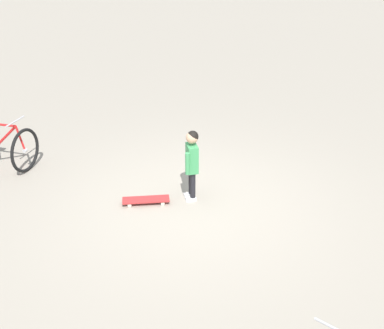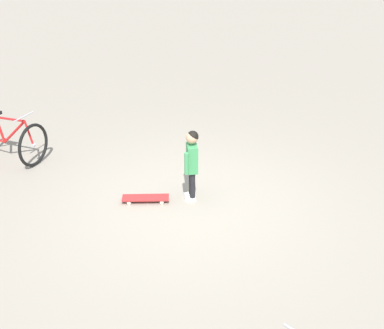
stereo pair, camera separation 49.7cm
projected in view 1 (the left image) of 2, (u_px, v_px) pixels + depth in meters
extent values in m
plane|color=#9E9384|center=(194.00, 206.00, 7.30)|extent=(50.00, 50.00, 0.00)
cylinder|color=black|center=(193.00, 186.00, 7.33)|extent=(0.08, 0.08, 0.42)
cube|color=white|center=(191.00, 199.00, 7.42)|extent=(0.17, 0.15, 0.05)
cylinder|color=black|center=(191.00, 182.00, 7.43)|extent=(0.08, 0.08, 0.42)
cube|color=white|center=(189.00, 195.00, 7.52)|extent=(0.17, 0.15, 0.05)
cube|color=#3F9959|center=(192.00, 158.00, 7.19)|extent=(0.24, 0.28, 0.40)
cylinder|color=#3F9959|center=(187.00, 164.00, 7.04)|extent=(0.06, 0.06, 0.32)
cylinder|color=#3F9959|center=(194.00, 153.00, 7.34)|extent=(0.06, 0.06, 0.32)
sphere|color=tan|center=(192.00, 138.00, 7.05)|extent=(0.17, 0.17, 0.17)
sphere|color=black|center=(193.00, 136.00, 7.05)|extent=(0.16, 0.16, 0.16)
cube|color=#B22D2D|center=(146.00, 200.00, 7.33)|extent=(0.69, 0.45, 0.02)
cube|color=#B7B7BC|center=(129.00, 201.00, 7.31)|extent=(0.07, 0.11, 0.02)
cube|color=#B7B7BC|center=(162.00, 199.00, 7.36)|extent=(0.07, 0.11, 0.02)
cylinder|color=beige|center=(130.00, 205.00, 7.26)|extent=(0.06, 0.05, 0.06)
cylinder|color=beige|center=(130.00, 200.00, 7.39)|extent=(0.06, 0.05, 0.06)
cylinder|color=beige|center=(163.00, 204.00, 7.30)|extent=(0.06, 0.05, 0.06)
cylinder|color=beige|center=(162.00, 198.00, 7.43)|extent=(0.06, 0.05, 0.06)
torus|color=black|center=(25.00, 150.00, 8.10)|extent=(0.05, 0.71, 0.71)
cylinder|color=#B7B7BC|center=(25.00, 150.00, 8.10)|extent=(0.06, 0.06, 0.06)
cylinder|color=red|center=(5.00, 138.00, 8.12)|extent=(0.52, 0.04, 0.48)
cylinder|color=red|center=(0.00, 125.00, 8.04)|extent=(0.59, 0.04, 0.06)
cylinder|color=red|center=(20.00, 138.00, 8.03)|extent=(0.13, 0.03, 0.41)
cylinder|color=#B7B7BC|center=(15.00, 121.00, 7.92)|extent=(0.03, 0.46, 0.02)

